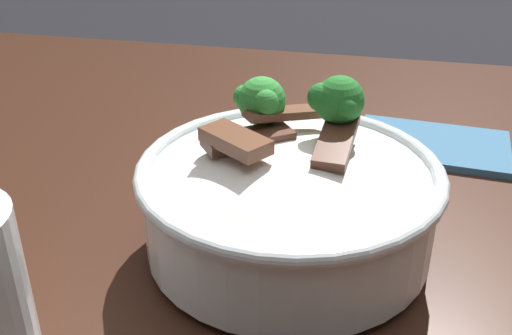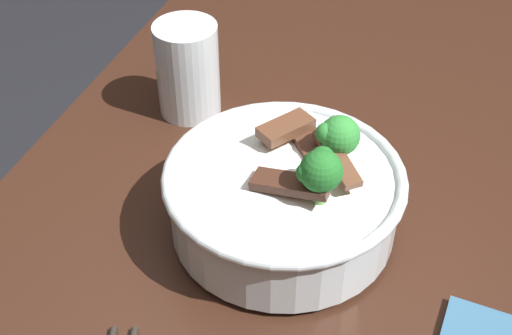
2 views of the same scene
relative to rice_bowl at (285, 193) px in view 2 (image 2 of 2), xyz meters
The scene contains 2 objects.
rice_bowl is the anchor object (origin of this frame).
drinking_glass 0.24m from the rice_bowl, 46.30° to the left, with size 0.08×0.08×0.12m.
Camera 2 is at (-0.40, -0.03, 1.27)m, focal length 47.30 mm.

